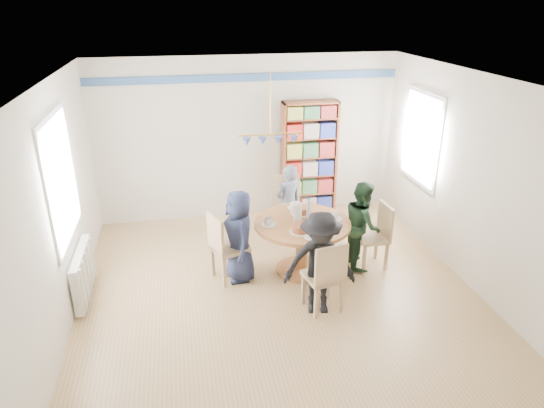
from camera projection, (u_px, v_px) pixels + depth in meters
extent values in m
plane|color=tan|center=(278.00, 290.00, 6.33)|extent=(5.00, 5.00, 0.00)
plane|color=white|center=(279.00, 79.00, 5.26)|extent=(5.00, 5.00, 0.00)
plane|color=beige|center=(248.00, 139.00, 8.05)|extent=(5.00, 0.00, 5.00)
plane|color=beige|center=(348.00, 319.00, 3.54)|extent=(5.00, 0.00, 5.00)
plane|color=beige|center=(57.00, 210.00, 5.35)|extent=(0.00, 5.00, 5.00)
plane|color=beige|center=(468.00, 180.00, 6.24)|extent=(0.00, 5.00, 5.00)
cube|color=#2F4F82|center=(247.00, 78.00, 7.64)|extent=(5.00, 0.02, 0.12)
cube|color=white|center=(60.00, 180.00, 5.53)|extent=(0.03, 1.32, 1.52)
cube|color=white|center=(62.00, 179.00, 5.53)|extent=(0.01, 1.20, 1.40)
cube|color=white|center=(421.00, 138.00, 7.33)|extent=(0.03, 1.12, 1.42)
cube|color=white|center=(420.00, 138.00, 7.33)|extent=(0.01, 1.00, 1.30)
cylinder|color=gold|center=(270.00, 104.00, 5.86)|extent=(0.01, 0.01, 0.75)
cylinder|color=gold|center=(270.00, 134.00, 6.01)|extent=(0.80, 0.02, 0.02)
cone|color=#435DBE|center=(247.00, 142.00, 5.99)|extent=(0.11, 0.11, 0.10)
cone|color=#435DBE|center=(263.00, 141.00, 6.02)|extent=(0.11, 0.11, 0.10)
cone|color=#435DBE|center=(278.00, 140.00, 6.06)|extent=(0.11, 0.11, 0.10)
cone|color=#435DBE|center=(294.00, 139.00, 6.10)|extent=(0.11, 0.11, 0.10)
cube|color=silver|center=(83.00, 273.00, 6.03)|extent=(0.10, 1.00, 0.60)
cube|color=silver|center=(83.00, 290.00, 5.68)|extent=(0.02, 0.06, 0.56)
cube|color=silver|center=(86.00, 281.00, 5.86)|extent=(0.02, 0.06, 0.56)
cube|color=silver|center=(88.00, 273.00, 6.04)|extent=(0.02, 0.06, 0.56)
cube|color=silver|center=(91.00, 265.00, 6.22)|extent=(0.02, 0.06, 0.56)
cube|color=silver|center=(93.00, 257.00, 6.40)|extent=(0.02, 0.06, 0.56)
cylinder|color=#9A5732|center=(302.00, 224.00, 6.49)|extent=(1.30, 1.30, 0.05)
cylinder|color=#9A5732|center=(302.00, 248.00, 6.64)|extent=(0.16, 0.16, 0.70)
cylinder|color=#9A5732|center=(301.00, 269.00, 6.77)|extent=(0.70, 0.70, 0.04)
cube|color=tan|center=(229.00, 248.00, 6.42)|extent=(0.55, 0.55, 0.05)
cube|color=tan|center=(215.00, 234.00, 6.23)|extent=(0.19, 0.41, 0.51)
cube|color=tan|center=(248.00, 266.00, 6.46)|extent=(0.05, 0.05, 0.44)
cube|color=tan|center=(235.00, 255.00, 6.73)|extent=(0.05, 0.05, 0.44)
cube|color=tan|center=(224.00, 273.00, 6.29)|extent=(0.05, 0.05, 0.44)
cube|color=tan|center=(213.00, 261.00, 6.56)|extent=(0.05, 0.05, 0.44)
cube|color=tan|center=(372.00, 238.00, 6.73)|extent=(0.42, 0.42, 0.05)
cube|color=tan|center=(385.00, 221.00, 6.68)|extent=(0.06, 0.41, 0.48)
cube|color=tan|center=(355.00, 248.00, 6.93)|extent=(0.04, 0.04, 0.42)
cube|color=tan|center=(364.00, 259.00, 6.64)|extent=(0.04, 0.04, 0.42)
cube|color=tan|center=(376.00, 246.00, 7.00)|extent=(0.04, 0.04, 0.42)
cube|color=tan|center=(386.00, 257.00, 6.71)|extent=(0.04, 0.04, 0.42)
cube|color=tan|center=(289.00, 212.00, 7.45)|extent=(0.47, 0.47, 0.05)
cube|color=tan|center=(285.00, 191.00, 7.52)|extent=(0.45, 0.07, 0.53)
cube|color=tan|center=(280.00, 233.00, 7.35)|extent=(0.04, 0.04, 0.46)
cube|color=tan|center=(303.00, 230.00, 7.43)|extent=(0.04, 0.04, 0.46)
cube|color=tan|center=(274.00, 223.00, 7.67)|extent=(0.04, 0.04, 0.46)
cube|color=tan|center=(296.00, 220.00, 7.75)|extent=(0.04, 0.04, 0.46)
cube|color=tan|center=(323.00, 276.00, 5.79)|extent=(0.49, 0.49, 0.05)
cube|color=tan|center=(331.00, 266.00, 5.53)|extent=(0.42, 0.12, 0.49)
cube|color=tan|center=(328.00, 283.00, 6.08)|extent=(0.05, 0.05, 0.43)
cube|color=tan|center=(303.00, 289.00, 5.96)|extent=(0.05, 0.05, 0.43)
cube|color=tan|center=(341.00, 297.00, 5.80)|extent=(0.05, 0.05, 0.43)
cube|color=tan|center=(316.00, 303.00, 5.68)|extent=(0.05, 0.05, 0.43)
imported|color=#1B213C|center=(239.00, 236.00, 6.35)|extent=(0.49, 0.67, 1.26)
imported|color=black|center=(362.00, 224.00, 6.69)|extent=(0.58, 0.68, 1.25)
imported|color=gray|center=(288.00, 204.00, 7.34)|extent=(0.53, 0.45, 1.25)
imported|color=black|center=(320.00, 264.00, 5.66)|extent=(0.91, 0.61, 1.30)
cube|color=maroon|center=(283.00, 161.00, 8.15)|extent=(0.04, 0.28, 1.97)
cube|color=maroon|center=(334.00, 158.00, 8.31)|extent=(0.04, 0.28, 1.97)
cube|color=maroon|center=(311.00, 102.00, 7.85)|extent=(0.94, 0.28, 0.04)
cube|color=maroon|center=(307.00, 210.00, 8.61)|extent=(0.94, 0.28, 0.06)
cube|color=maroon|center=(307.00, 157.00, 8.35)|extent=(0.94, 0.02, 1.97)
cube|color=maroon|center=(308.00, 192.00, 8.47)|extent=(0.88, 0.26, 0.02)
cube|color=maroon|center=(308.00, 175.00, 8.34)|extent=(0.88, 0.26, 0.02)
cube|color=maroon|center=(309.00, 156.00, 8.21)|extent=(0.88, 0.26, 0.02)
cube|color=maroon|center=(310.00, 138.00, 8.08)|extent=(0.88, 0.26, 0.02)
cube|color=maroon|center=(310.00, 118.00, 7.95)|extent=(0.88, 0.26, 0.02)
cube|color=#AC231A|center=(292.00, 204.00, 8.48)|extent=(0.26, 0.21, 0.24)
cube|color=beige|center=(308.00, 203.00, 8.53)|extent=(0.26, 0.21, 0.24)
cube|color=#293699|center=(323.00, 202.00, 8.58)|extent=(0.26, 0.21, 0.24)
cube|color=#C8CC51|center=(293.00, 187.00, 8.35)|extent=(0.26, 0.21, 0.24)
cube|color=#3C6D45|center=(308.00, 186.00, 8.40)|extent=(0.26, 0.21, 0.24)
cube|color=maroon|center=(324.00, 184.00, 8.45)|extent=(0.26, 0.21, 0.24)
cube|color=#AC231A|center=(293.00, 169.00, 8.22)|extent=(0.26, 0.21, 0.24)
cube|color=beige|center=(309.00, 168.00, 8.27)|extent=(0.26, 0.21, 0.24)
cube|color=#293699|center=(325.00, 167.00, 8.32)|extent=(0.26, 0.21, 0.24)
cube|color=#C8CC51|center=(293.00, 150.00, 8.09)|extent=(0.26, 0.21, 0.24)
cube|color=#3C6D45|center=(310.00, 149.00, 8.14)|extent=(0.26, 0.21, 0.24)
cube|color=maroon|center=(326.00, 148.00, 8.19)|extent=(0.26, 0.21, 0.24)
cube|color=#AC231A|center=(294.00, 131.00, 7.96)|extent=(0.26, 0.21, 0.24)
cube|color=beige|center=(310.00, 130.00, 8.01)|extent=(0.26, 0.21, 0.24)
cube|color=#293699|center=(326.00, 129.00, 8.06)|extent=(0.26, 0.21, 0.24)
cube|color=#C8CC51|center=(294.00, 112.00, 7.84)|extent=(0.26, 0.21, 0.20)
cube|color=#3C6D45|center=(311.00, 112.00, 7.89)|extent=(0.26, 0.21, 0.20)
cube|color=maroon|center=(327.00, 111.00, 7.94)|extent=(0.26, 0.21, 0.20)
cylinder|color=white|center=(298.00, 212.00, 6.49)|extent=(0.12, 0.12, 0.23)
sphere|color=white|center=(298.00, 204.00, 6.45)|extent=(0.09, 0.09, 0.09)
cylinder|color=silver|center=(309.00, 209.00, 6.55)|extent=(0.07, 0.07, 0.27)
cylinder|color=#435DBE|center=(309.00, 199.00, 6.49)|extent=(0.03, 0.03, 0.03)
cylinder|color=white|center=(301.00, 213.00, 6.73)|extent=(0.29, 0.29, 0.01)
cylinder|color=brown|center=(301.00, 210.00, 6.71)|extent=(0.23, 0.23, 0.09)
cylinder|color=white|center=(301.00, 231.00, 6.20)|extent=(0.29, 0.29, 0.01)
cylinder|color=brown|center=(301.00, 228.00, 6.18)|extent=(0.23, 0.23, 0.09)
cylinder|color=white|center=(269.00, 224.00, 6.40)|extent=(0.19, 0.19, 0.01)
imported|color=white|center=(269.00, 221.00, 6.38)|extent=(0.12, 0.12, 0.09)
cylinder|color=white|center=(335.00, 219.00, 6.56)|extent=(0.19, 0.19, 0.01)
imported|color=white|center=(335.00, 216.00, 6.54)|extent=(0.10, 0.10, 0.09)
cylinder|color=white|center=(294.00, 208.00, 6.89)|extent=(0.19, 0.19, 0.01)
imported|color=white|center=(294.00, 205.00, 6.88)|extent=(0.12, 0.12, 0.09)
cylinder|color=white|center=(311.00, 237.00, 6.06)|extent=(0.19, 0.19, 0.01)
imported|color=white|center=(312.00, 234.00, 6.05)|extent=(0.10, 0.10, 0.09)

